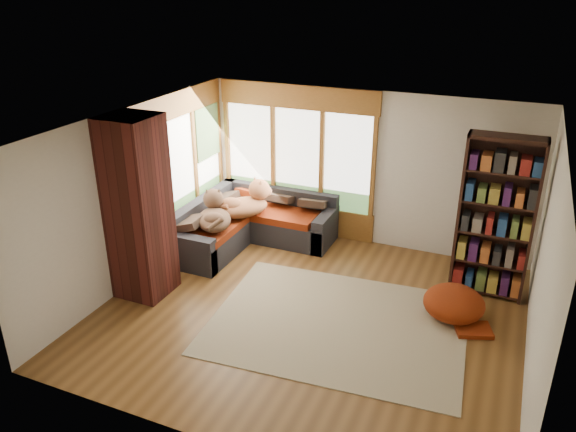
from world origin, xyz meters
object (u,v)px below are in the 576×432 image
Objects in this scene: brick_chimney at (138,209)px; sectional_sofa at (239,223)px; pouf at (454,303)px; dog_brindle at (214,212)px; area_rug at (337,324)px; bookshelf at (496,218)px; dog_tan at (246,200)px.

brick_chimney is 2.32m from sectional_sofa.
sectional_sofa is 3.90m from pouf.
brick_chimney is at bearing 134.26° from dog_brindle.
brick_chimney is 3.13m from area_rug.
bookshelf is at bearing 22.62° from brick_chimney.
sectional_sofa is at bearing 177.81° from bookshelf.
bookshelf is at bearing -113.22° from dog_brindle.
dog_brindle reaches higher than pouf.
dog_brindle reaches higher than sectional_sofa.
sectional_sofa is 0.67× the size of area_rug.
bookshelf is 1.31m from pouf.
pouf is at bearing 28.98° from area_rug.
brick_chimney is 2.47× the size of dog_tan.
sectional_sofa is at bearing -36.71° from dog_brindle.
brick_chimney is 2.67× the size of dog_brindle.
dog_tan is 0.66m from dog_brindle.
bookshelf is 4.22m from dog_brindle.
brick_chimney is 2.12m from dog_tan.
area_rug is at bearing -136.60° from bookshelf.
area_rug is at bearing -144.19° from dog_brindle.
sectional_sofa is at bearing 77.71° from brick_chimney.
sectional_sofa is 2.09× the size of dog_tan.
bookshelf is (4.09, -0.16, 0.87)m from sectional_sofa.
dog_tan is (-3.56, 0.91, 0.57)m from pouf.
dog_tan reaches higher than pouf.
area_rug is at bearing -90.45° from dog_tan.
sectional_sofa is 4.19m from bookshelf.
area_rug is 2.80m from dog_brindle.
sectional_sofa is 2.71× the size of pouf.
dog_brindle is (-4.17, -0.53, -0.40)m from bookshelf.
dog_tan is 1.08× the size of dog_brindle.
dog_tan is at bearing -55.45° from dog_brindle.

